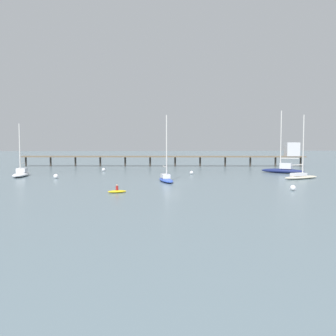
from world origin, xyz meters
TOP-DOWN VIEW (x-y plane):
  - ground_plane at (0.00, 0.00)m, footprint 400.00×400.00m
  - pier at (11.93, 42.12)m, footprint 76.92×8.32m
  - sailboat_cream at (24.01, 6.50)m, footprint 8.03×5.30m
  - sailboat_navy at (25.13, 19.21)m, footprint 8.88×6.81m
  - sailboat_white at (-28.96, 14.23)m, footprint 2.79×8.47m
  - sailboat_blue at (-0.99, 2.72)m, footprint 3.04×7.52m
  - dinghy_yellow at (-8.29, -11.14)m, footprint 2.76×1.80m
  - mooring_buoy_mid at (-21.09, 9.25)m, footprint 0.87×0.87m
  - mooring_buoy_inner at (5.02, 17.13)m, footprint 0.73×0.73m
  - mooring_buoy_near at (16.30, -10.30)m, footprint 0.81×0.81m
  - mooring_buoy_far at (-14.15, 26.27)m, footprint 0.77×0.77m

SIDE VIEW (x-z plane):
  - ground_plane at x=0.00m, z-range 0.00..0.00m
  - dinghy_yellow at x=-8.29m, z-range -0.36..0.78m
  - mooring_buoy_inner at x=5.02m, z-range 0.00..0.73m
  - mooring_buoy_far at x=-14.15m, z-range 0.00..0.77m
  - mooring_buoy_near at x=16.30m, z-range 0.00..0.81m
  - mooring_buoy_mid at x=-21.09m, z-range 0.00..0.87m
  - sailboat_cream at x=24.01m, z-range -5.24..6.52m
  - sailboat_white at x=-28.96m, z-range -4.51..5.82m
  - sailboat_blue at x=-0.99m, z-range -5.00..6.36m
  - sailboat_navy at x=25.13m, z-range -5.84..7.59m
  - pier at x=11.93m, z-range 0.01..6.52m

